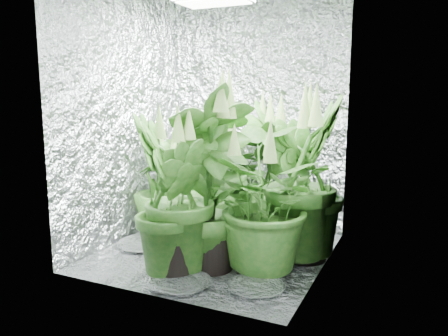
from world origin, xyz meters
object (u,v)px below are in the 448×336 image
at_px(plant_a, 220,170).
at_px(plant_b, 269,168).
at_px(plant_h, 205,191).
at_px(plant_f, 210,180).
at_px(plant_d, 161,187).
at_px(plant_e, 258,202).
at_px(plant_g, 173,198).
at_px(plant_c, 306,180).
at_px(circulation_fan, 303,234).

xyz_separation_m(plant_a, plant_b, (0.42, 0.06, 0.04)).
height_order(plant_b, plant_h, plant_b).
relative_size(plant_b, plant_f, 0.91).
relative_size(plant_d, plant_h, 0.97).
distance_m(plant_b, plant_e, 0.89).
bearing_deg(plant_e, plant_f, -167.80).
relative_size(plant_a, plant_d, 1.19).
distance_m(plant_b, plant_d, 0.91).
height_order(plant_d, plant_g, plant_g).
xyz_separation_m(plant_c, circulation_fan, (-0.03, 0.10, -0.43)).
relative_size(plant_b, plant_g, 1.06).
bearing_deg(plant_g, plant_c, 43.88).
relative_size(plant_c, plant_g, 1.11).
height_order(plant_d, plant_e, plant_e).
relative_size(plant_d, plant_g, 0.81).
distance_m(plant_b, plant_g, 1.17).
relative_size(plant_b, plant_d, 1.31).
relative_size(plant_g, circulation_fan, 3.21).
xyz_separation_m(plant_b, plant_f, (-0.09, -0.93, 0.06)).
bearing_deg(plant_a, plant_h, -79.34).
height_order(plant_d, plant_h, plant_h).
distance_m(plant_f, plant_h, 0.51).
xyz_separation_m(plant_d, plant_h, (0.43, -0.06, 0.02)).
bearing_deg(plant_a, plant_b, 8.46).
distance_m(plant_a, plant_g, 1.10).
relative_size(plant_c, plant_h, 1.32).
bearing_deg(circulation_fan, plant_e, -134.80).
bearing_deg(plant_c, plant_h, -177.51).
distance_m(plant_b, plant_h, 0.63).
bearing_deg(plant_h, plant_a, 100.66).
height_order(plant_g, plant_h, plant_g).
bearing_deg(plant_b, plant_d, -148.84).
bearing_deg(plant_a, plant_f, -68.91).
relative_size(plant_a, plant_h, 1.15).
distance_m(plant_d, plant_f, 0.85).
bearing_deg(circulation_fan, plant_d, 160.32).
distance_m(plant_d, plant_h, 0.44).
bearing_deg(plant_h, plant_b, 57.09).
bearing_deg(plant_b, plant_c, -47.68).
distance_m(plant_h, circulation_fan, 0.81).
height_order(plant_f, plant_g, plant_f).
xyz_separation_m(plant_a, plant_d, (-0.35, -0.40, -0.11)).
height_order(plant_e, circulation_fan, plant_e).
xyz_separation_m(plant_f, circulation_fan, (0.50, 0.54, -0.47)).
relative_size(plant_h, circulation_fan, 2.68).
distance_m(plant_b, plant_c, 0.66).
height_order(plant_f, plant_h, plant_f).
relative_size(plant_b, plant_c, 0.96).
xyz_separation_m(plant_d, plant_g, (0.53, -0.68, 0.11)).
height_order(plant_a, circulation_fan, plant_a).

